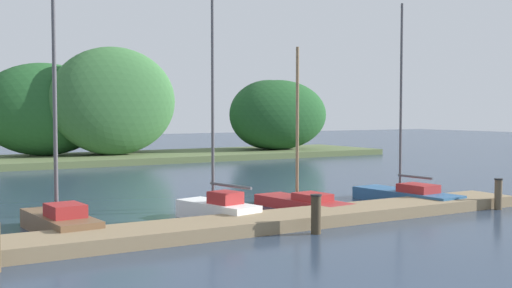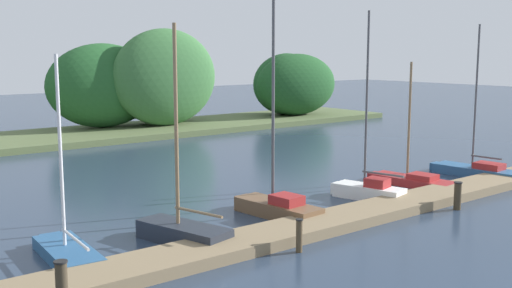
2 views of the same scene
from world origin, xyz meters
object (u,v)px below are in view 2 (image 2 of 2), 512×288
(sailboat_2, at_px, (276,204))
(mooring_piling_1, at_px, (299,235))
(sailboat_0, at_px, (66,249))
(sailboat_4, at_px, (411,179))
(sailboat_3, at_px, (367,188))
(mooring_piling_2, at_px, (458,196))
(sailboat_5, at_px, (476,169))
(sailboat_1, at_px, (180,229))

(sailboat_2, bearing_deg, mooring_piling_1, 144.14)
(sailboat_0, height_order, sailboat_4, sailboat_0)
(sailboat_3, bearing_deg, sailboat_0, 73.97)
(mooring_piling_2, bearing_deg, mooring_piling_1, 179.53)
(sailboat_0, bearing_deg, sailboat_4, -85.41)
(sailboat_4, relative_size, mooring_piling_1, 5.37)
(sailboat_0, relative_size, sailboat_4, 1.07)
(mooring_piling_1, bearing_deg, sailboat_5, 11.89)
(sailboat_1, relative_size, mooring_piling_1, 6.65)
(sailboat_1, xyz_separation_m, mooring_piling_1, (2.19, -2.98, 0.09))
(sailboat_4, bearing_deg, mooring_piling_2, 144.03)
(sailboat_1, height_order, sailboat_2, sailboat_2)
(sailboat_2, bearing_deg, sailboat_1, 91.01)
(sailboat_4, relative_size, sailboat_5, 0.76)
(sailboat_0, relative_size, mooring_piling_1, 5.76)
(sailboat_1, bearing_deg, mooring_piling_2, -121.13)
(sailboat_1, height_order, sailboat_5, sailboat_5)
(sailboat_1, distance_m, sailboat_3, 8.71)
(sailboat_2, relative_size, mooring_piling_1, 8.18)
(sailboat_4, height_order, sailboat_5, sailboat_5)
(sailboat_0, xyz_separation_m, sailboat_2, (7.54, -0.27, 0.17))
(sailboat_3, relative_size, sailboat_4, 1.37)
(sailboat_3, bearing_deg, mooring_piling_2, -170.88)
(sailboat_2, height_order, sailboat_3, sailboat_2)
(sailboat_5, bearing_deg, sailboat_1, 84.82)
(sailboat_5, relative_size, mooring_piling_2, 6.72)
(sailboat_2, bearing_deg, sailboat_3, -99.11)
(sailboat_1, distance_m, sailboat_4, 12.10)
(sailboat_0, height_order, sailboat_1, sailboat_1)
(sailboat_1, xyz_separation_m, sailboat_4, (12.09, 0.63, -0.13))
(sailboat_2, height_order, sailboat_5, sailboat_2)
(mooring_piling_2, bearing_deg, sailboat_4, 60.69)
(sailboat_1, bearing_deg, sailboat_5, -104.46)
(sailboat_0, distance_m, mooring_piling_2, 13.86)
(sailboat_3, relative_size, mooring_piling_1, 7.36)
(sailboat_3, bearing_deg, sailboat_4, -95.04)
(sailboat_0, xyz_separation_m, mooring_piling_2, (13.34, -3.77, 0.25))
(sailboat_1, relative_size, sailboat_5, 0.95)
(mooring_piling_1, height_order, mooring_piling_2, mooring_piling_2)
(sailboat_0, distance_m, mooring_piling_1, 6.63)
(sailboat_5, bearing_deg, sailboat_2, 82.54)
(sailboat_1, xyz_separation_m, sailboat_2, (4.23, 0.46, 0.03))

